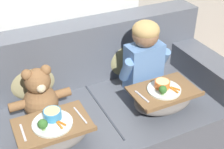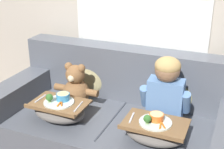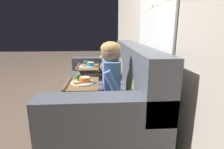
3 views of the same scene
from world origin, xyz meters
name	(u,v)px [view 3 (image 3 of 3)]	position (x,y,z in m)	size (l,w,h in m)	color
ground_plane	(103,116)	(0.00, 0.00, 0.00)	(14.00, 14.00, 0.00)	brown
wall_back_with_window	(158,7)	(0.00, 0.62, 1.30)	(8.00, 0.08, 2.60)	#BCB2A3
couch	(109,92)	(0.00, 0.07, 0.32)	(2.00, 0.97, 0.89)	#565B66
throw_pillow_behind_child	(134,78)	(0.39, 0.30, 0.60)	(0.39, 0.19, 0.41)	#898456
throw_pillow_behind_teddy	(123,63)	(-0.39, 0.30, 0.60)	(0.36, 0.17, 0.37)	tan
child_figure	(111,67)	(0.39, 0.07, 0.71)	(0.39, 0.19, 0.54)	#5B84BC
teddy_bear	(107,65)	(-0.39, 0.07, 0.58)	(0.41, 0.28, 0.38)	brown
lap_tray_child	(83,89)	(0.39, -0.20, 0.50)	(0.45, 0.31, 0.22)	slate
lap_tray_teddy	(88,71)	(-0.39, -0.20, 0.50)	(0.44, 0.30, 0.23)	slate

